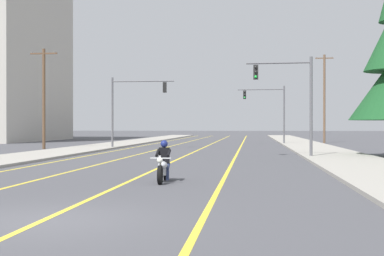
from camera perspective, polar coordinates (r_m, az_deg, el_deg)
The scene contains 13 objects.
ground_plane at distance 11.56m, azimuth -15.39°, elevation -9.58°, with size 400.00×400.00×0.00m, color #47474C.
lane_stripe_center at distance 55.78m, azimuth 2.00°, elevation -1.79°, with size 0.16×100.00×0.01m, color yellow.
lane_stripe_left at distance 56.15m, azimuth -1.50°, elevation -1.77°, with size 0.16×100.00×0.01m, color yellow.
lane_stripe_right at distance 55.62m, azimuth 5.38°, elevation -1.79°, with size 0.16×100.00×0.01m, color yellow.
lane_stripe_far_left at distance 56.63m, azimuth -4.45°, elevation -1.76°, with size 0.16×100.00×0.01m, color yellow.
sidewalk_kerb_right at distance 50.89m, azimuth 12.42°, elevation -1.91°, with size 4.40×110.00×0.14m, color #9E998E.
sidewalk_kerb_left at distance 52.46m, azimuth -8.80°, elevation -1.85°, with size 4.40×110.00×0.14m, color #9E998E.
motorcycle_with_rider at distance 18.63m, azimuth -3.11°, elevation -4.02°, with size 0.70×2.19×1.46m.
traffic_signal_near_right at distance 33.12m, azimuth 10.77°, elevation 3.82°, with size 4.04×0.37×6.20m.
traffic_signal_near_left at distance 46.45m, azimuth -6.65°, elevation 2.91°, with size 5.53×0.39×6.20m.
traffic_signal_mid_right at distance 56.87m, azimuth 8.45°, elevation 2.38°, with size 4.99×0.40×6.20m.
utility_pole_left_near at distance 46.59m, azimuth -15.67°, elevation 3.31°, with size 2.36×0.26×8.50m.
utility_pole_right_far at distance 62.18m, azimuth 14.06°, elevation 3.24°, with size 2.03×0.26×10.08m.
Camera 1 is at (4.24, -10.58, 1.97)m, focal length 49.53 mm.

